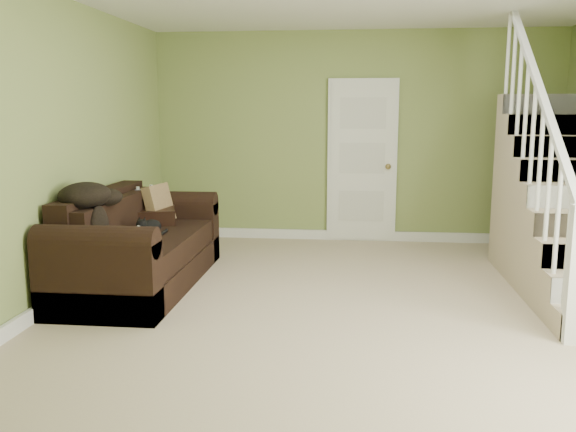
% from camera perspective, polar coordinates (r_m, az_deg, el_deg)
% --- Properties ---
extents(floor, '(5.00, 5.50, 0.01)m').
position_cam_1_polar(floor, '(5.20, 5.89, -8.55)').
color(floor, tan).
rests_on(floor, ground).
extents(wall_back, '(5.00, 0.04, 2.60)m').
position_cam_1_polar(wall_back, '(7.69, 6.24, 7.31)').
color(wall_back, '#81944F').
rests_on(wall_back, floor).
extents(wall_front, '(5.00, 0.04, 2.60)m').
position_cam_1_polar(wall_front, '(2.21, 5.89, 0.91)').
color(wall_front, '#81944F').
rests_on(wall_front, floor).
extents(wall_left, '(0.04, 5.50, 2.60)m').
position_cam_1_polar(wall_left, '(5.55, -20.76, 5.74)').
color(wall_left, '#81944F').
rests_on(wall_left, floor).
extents(baseboard_back, '(5.00, 0.04, 0.12)m').
position_cam_1_polar(baseboard_back, '(7.82, 6.07, -1.81)').
color(baseboard_back, white).
rests_on(baseboard_back, floor).
extents(baseboard_left, '(0.04, 5.50, 0.12)m').
position_cam_1_polar(baseboard_left, '(5.75, -19.73, -6.67)').
color(baseboard_left, white).
rests_on(baseboard_left, floor).
extents(door, '(0.86, 0.12, 2.02)m').
position_cam_1_polar(door, '(7.67, 6.95, 5.09)').
color(door, white).
rests_on(door, floor).
extents(staircase, '(1.00, 2.51, 2.82)m').
position_cam_1_polar(staircase, '(6.31, 24.51, -0.12)').
color(staircase, tan).
rests_on(staircase, floor).
extents(sofa, '(0.98, 2.26, 0.89)m').
position_cam_1_polar(sofa, '(5.92, -13.97, -3.09)').
color(sofa, black).
rests_on(sofa, floor).
extents(side_table, '(0.67, 0.67, 0.87)m').
position_cam_1_polar(side_table, '(6.54, -12.80, -1.95)').
color(side_table, black).
rests_on(side_table, floor).
extents(cat, '(0.22, 0.43, 0.21)m').
position_cam_1_polar(cat, '(5.79, -12.81, -1.08)').
color(cat, black).
rests_on(cat, sofa).
extents(banana, '(0.11, 0.18, 0.05)m').
position_cam_1_polar(banana, '(5.36, -13.50, -2.58)').
color(banana, yellow).
rests_on(banana, sofa).
extents(throw_pillow, '(0.26, 0.43, 0.41)m').
position_cam_1_polar(throw_pillow, '(6.47, -11.97, 1.13)').
color(throw_pillow, '#4E311F').
rests_on(throw_pillow, sofa).
extents(throw_blanket, '(0.50, 0.60, 0.22)m').
position_cam_1_polar(throw_blanket, '(5.46, -18.47, 1.84)').
color(throw_blanket, black).
rests_on(throw_blanket, sofa).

